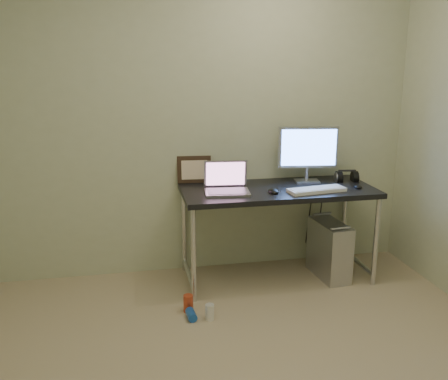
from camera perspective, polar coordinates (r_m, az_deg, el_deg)
wall_back at (r=4.01m, az=-2.83°, el=7.93°), size 3.50×0.02×2.50m
desk at (r=3.93m, az=6.15°, el=-0.95°), size 1.50×0.66×0.75m
tower_computer at (r=4.16m, az=11.93°, el=-6.67°), size 0.23×0.45×0.49m
cable_a at (r=4.38m, az=9.70°, el=-3.07°), size 0.01×0.16×0.69m
cable_b at (r=4.40m, az=10.88°, el=-3.32°), size 0.02×0.11×0.71m
can_red at (r=3.60m, az=-4.10°, el=-12.81°), size 0.09×0.09×0.12m
can_white at (r=3.50m, az=-1.64°, el=-13.76°), size 0.07×0.07×0.11m
can_blue at (r=3.52m, az=-3.76°, el=-14.04°), size 0.07×0.12×0.06m
laptop at (r=3.76m, az=0.29°, el=0.58°), size 0.36×0.30×0.23m
monitor at (r=4.08m, az=9.59°, el=4.54°), size 0.48×0.17×0.45m
keyboard at (r=3.84m, az=10.54°, el=0.01°), size 0.46×0.21×0.03m
mouse_right at (r=4.03m, az=15.05°, el=0.47°), size 0.08×0.11×0.03m
mouse_left at (r=3.76m, az=5.67°, el=-0.04°), size 0.08×0.12×0.04m
headphones at (r=4.22m, az=13.85°, el=1.41°), size 0.19×0.11×0.12m
picture_frame at (r=4.04m, az=-3.43°, el=2.35°), size 0.28×0.10×0.22m
webcam at (r=4.07m, az=-0.43°, el=2.27°), size 0.05×0.04×0.13m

